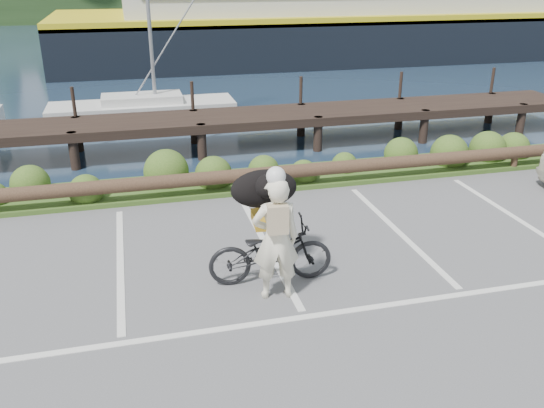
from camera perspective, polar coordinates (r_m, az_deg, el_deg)
The scene contains 7 objects.
ground at distance 8.86m, azimuth 2.53°, elevation -9.75°, with size 72.00×72.00×0.00m, color #535356.
harbor_backdrop at distance 85.85m, azimuth -13.10°, elevation 18.82°, with size 170.00×160.00×30.00m.
vegetation_strip at distance 13.50m, azimuth -3.86°, elevation 2.18°, with size 34.00×1.60×0.10m, color #3D5B21.
log_rail at distance 12.87m, azimuth -3.29°, elevation 0.92°, with size 32.00×0.30×0.60m, color #443021, non-canonical shape.
bicycle at distance 9.18m, azimuth -0.15°, elevation -4.78°, with size 0.69×1.98×1.04m, color black.
cyclist at distance 8.57m, azimuth 0.38°, elevation -3.49°, with size 0.71×0.47×1.95m, color #F2EBCD.
dog at distance 9.41m, azimuth -0.81°, elevation 1.54°, with size 1.11×0.54×0.64m, color black.
Camera 1 is at (-2.20, -7.17, 4.73)m, focal length 38.00 mm.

